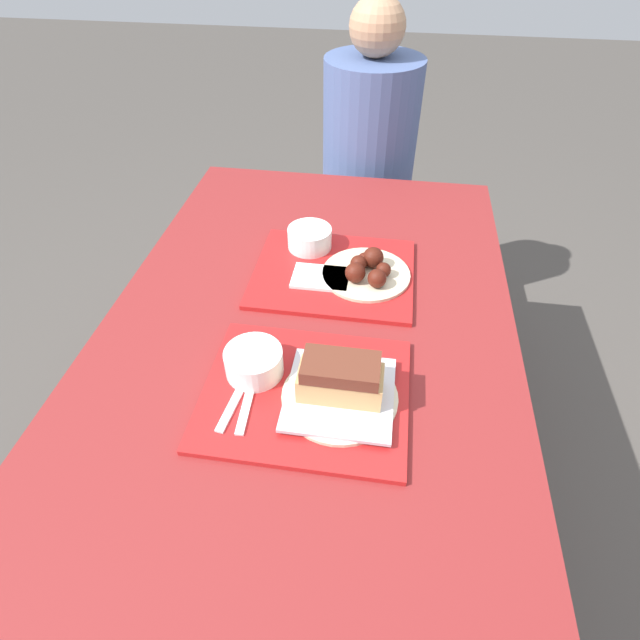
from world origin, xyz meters
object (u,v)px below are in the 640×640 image
tray_far (334,273)px  bowl_coleslaw_far (310,237)px  person_seated_across (370,134)px  brisket_sandwich_plate (340,386)px  tray_near (306,393)px  bowl_coleslaw_near (254,361)px  wings_plate_far (367,270)px

tray_far → bowl_coleslaw_far: size_ratio=3.43×
tray_far → person_seated_across: (0.03, 0.76, 0.05)m
tray_far → person_seated_across: size_ratio=0.54×
brisket_sandwich_plate → tray_far: bearing=99.1°
tray_near → bowl_coleslaw_near: (-0.11, 0.03, 0.04)m
tray_near → brisket_sandwich_plate: brisket_sandwich_plate is taller
bowl_coleslaw_far → wings_plate_far: (0.16, -0.10, -0.01)m
wings_plate_far → person_seated_across: bearing=94.0°
wings_plate_far → bowl_coleslaw_far: bearing=146.5°
bowl_coleslaw_near → person_seated_across: person_seated_across is taller
person_seated_across → bowl_coleslaw_far: bearing=-99.0°
bowl_coleslaw_near → brisket_sandwich_plate: bearing=-13.2°
wings_plate_far → person_seated_across: (-0.05, 0.76, 0.02)m
bowl_coleslaw_far → person_seated_across: (0.10, 0.66, 0.01)m
bowl_coleslaw_far → tray_near: bearing=-81.5°
tray_near → wings_plate_far: bearing=77.1°
tray_far → brisket_sandwich_plate: (0.06, -0.39, 0.04)m
tray_far → brisket_sandwich_plate: brisket_sandwich_plate is taller
bowl_coleslaw_near → wings_plate_far: (0.19, 0.34, -0.01)m
tray_near → tray_far: bearing=89.4°
brisket_sandwich_plate → wings_plate_far: size_ratio=1.02×
tray_near → wings_plate_far: size_ratio=1.82×
bowl_coleslaw_near → wings_plate_far: bearing=60.5°
brisket_sandwich_plate → bowl_coleslaw_far: brisket_sandwich_plate is taller
tray_far → bowl_coleslaw_near: 0.37m
bowl_coleslaw_near → brisket_sandwich_plate: (0.17, -0.04, 0.01)m
tray_far → wings_plate_far: bearing=-5.7°
brisket_sandwich_plate → person_seated_across: bearing=91.7°
wings_plate_far → tray_near: bearing=-102.9°
bowl_coleslaw_far → person_seated_across: bearing=81.0°
tray_near → person_seated_across: bearing=88.3°
tray_near → bowl_coleslaw_far: (-0.07, 0.48, 0.04)m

